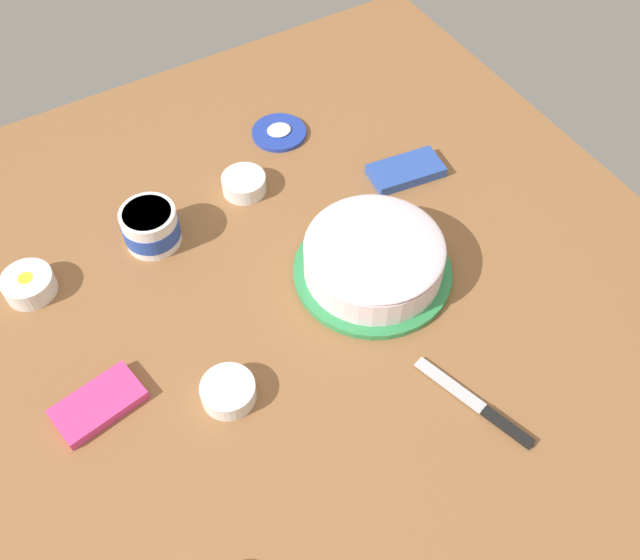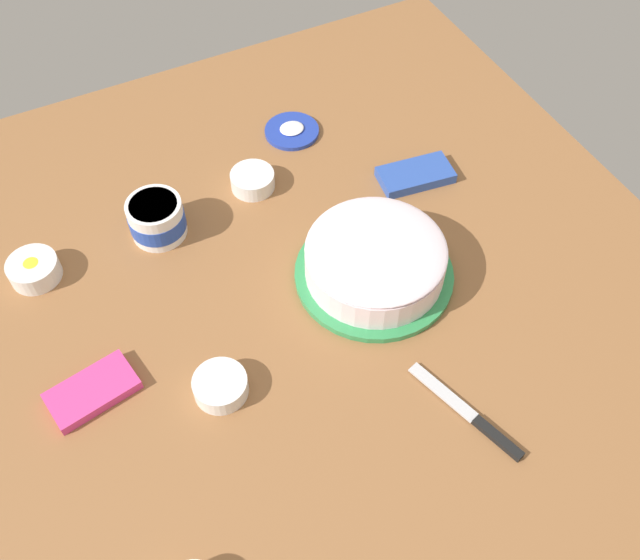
% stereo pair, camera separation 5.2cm
% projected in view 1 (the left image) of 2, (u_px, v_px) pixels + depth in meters
% --- Properties ---
extents(ground_plane, '(1.54, 1.54, 0.00)m').
position_uv_depth(ground_plane, '(291.00, 301.00, 1.34)').
color(ground_plane, '#936038').
extents(frosted_cake, '(0.31, 0.31, 0.10)m').
position_uv_depth(frosted_cake, '(374.00, 259.00, 1.35)').
color(frosted_cake, '#339351').
rests_on(frosted_cake, ground_plane).
extents(frosting_tub, '(0.11, 0.11, 0.08)m').
position_uv_depth(frosting_tub, '(150.00, 226.00, 1.40)').
color(frosting_tub, white).
rests_on(frosting_tub, ground_plane).
extents(frosting_tub_lid, '(0.12, 0.12, 0.02)m').
position_uv_depth(frosting_tub_lid, '(279.00, 132.00, 1.62)').
color(frosting_tub_lid, '#233DAD').
rests_on(frosting_tub_lid, ground_plane).
extents(spreading_knife, '(0.09, 0.23, 0.01)m').
position_uv_depth(spreading_knife, '(483.00, 409.00, 1.20)').
color(spreading_knife, silver).
rests_on(spreading_knife, ground_plane).
extents(sprinkle_bowl_blue, '(0.10, 0.10, 0.04)m').
position_uv_depth(sprinkle_bowl_blue, '(228.00, 391.00, 1.21)').
color(sprinkle_bowl_blue, white).
rests_on(sprinkle_bowl_blue, ground_plane).
extents(sprinkle_bowl_pink, '(0.09, 0.09, 0.04)m').
position_uv_depth(sprinkle_bowl_pink, '(244.00, 183.00, 1.50)').
color(sprinkle_bowl_pink, white).
rests_on(sprinkle_bowl_pink, ground_plane).
extents(sprinkle_bowl_yellow, '(0.10, 0.10, 0.04)m').
position_uv_depth(sprinkle_bowl_yellow, '(28.00, 284.00, 1.34)').
color(sprinkle_bowl_yellow, white).
rests_on(sprinkle_bowl_yellow, ground_plane).
extents(candy_box_lower, '(0.16, 0.11, 0.02)m').
position_uv_depth(candy_box_lower, '(98.00, 404.00, 1.20)').
color(candy_box_lower, '#E53D8E').
rests_on(candy_box_lower, ground_plane).
extents(candy_box_upper, '(0.17, 0.10, 0.02)m').
position_uv_depth(candy_box_upper, '(406.00, 171.00, 1.53)').
color(candy_box_upper, '#2D51B2').
rests_on(candy_box_upper, ground_plane).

